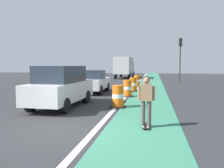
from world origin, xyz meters
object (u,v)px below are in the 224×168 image
at_px(parked_sedan_second, 93,82).
at_px(traffic_barrel_mid, 127,89).
at_px(traffic_light_corner, 180,52).
at_px(skateboarder_on_lane, 146,100).
at_px(traffic_barrel_front, 118,97).
at_px(traffic_barrel_far, 137,81).
at_px(traffic_barrel_back, 133,85).
at_px(parked_suv_nearest, 61,86).
at_px(delivery_truck_down_block, 125,66).

xyz_separation_m(parked_sedan_second, traffic_barrel_mid, (2.78, -1.59, -0.30)).
bearing_deg(traffic_light_corner, skateboarder_on_lane, -99.08).
relative_size(skateboarder_on_lane, traffic_light_corner, 0.33).
distance_m(traffic_barrel_front, traffic_barrel_far, 10.61).
height_order(traffic_barrel_mid, traffic_barrel_back, same).
distance_m(skateboarder_on_lane, parked_sedan_second, 9.86).
bearing_deg(traffic_barrel_front, skateboarder_on_lane, -66.50).
distance_m(skateboarder_on_lane, traffic_light_corner, 19.99).
height_order(traffic_barrel_far, traffic_light_corner, traffic_light_corner).
height_order(parked_sedan_second, traffic_barrel_far, parked_sedan_second).
xyz_separation_m(skateboarder_on_lane, parked_suv_nearest, (-4.29, 3.05, 0.12)).
bearing_deg(traffic_barrel_mid, parked_sedan_second, 150.19).
relative_size(skateboarder_on_lane, traffic_barrel_back, 1.55).
distance_m(skateboarder_on_lane, parked_suv_nearest, 5.27).
bearing_deg(delivery_truck_down_block, traffic_barrel_far, -78.05).
distance_m(skateboarder_on_lane, traffic_barrel_mid, 7.46).
distance_m(parked_sedan_second, traffic_barrel_mid, 3.22).
bearing_deg(traffic_barrel_front, traffic_light_corner, 74.05).
bearing_deg(traffic_barrel_far, delivery_truck_down_block, 101.95).
bearing_deg(parked_sedan_second, traffic_barrel_far, 60.67).
xyz_separation_m(parked_sedan_second, traffic_barrel_back, (2.88, 1.46, -0.30)).
relative_size(skateboarder_on_lane, traffic_barrel_front, 1.55).
bearing_deg(traffic_barrel_mid, delivery_truck_down_block, 97.87).
distance_m(parked_suv_nearest, traffic_barrel_mid, 5.13).
height_order(skateboarder_on_lane, traffic_barrel_mid, skateboarder_on_lane).
relative_size(traffic_barrel_back, delivery_truck_down_block, 0.14).
xyz_separation_m(skateboarder_on_lane, traffic_barrel_mid, (-1.47, 7.30, -0.38)).
height_order(delivery_truck_down_block, traffic_light_corner, traffic_light_corner).
xyz_separation_m(skateboarder_on_lane, traffic_barrel_front, (-1.49, 3.42, -0.38)).
bearing_deg(skateboarder_on_lane, traffic_barrel_far, 95.58).
relative_size(parked_sedan_second, traffic_barrel_mid, 3.77).
xyz_separation_m(parked_suv_nearest, traffic_barrel_mid, (2.82, 4.26, -0.50)).
distance_m(traffic_barrel_mid, traffic_light_corner, 13.44).
relative_size(traffic_barrel_front, delivery_truck_down_block, 0.14).
bearing_deg(parked_suv_nearest, traffic_barrel_mid, 56.48).
xyz_separation_m(traffic_barrel_far, delivery_truck_down_block, (-2.98, 14.08, 1.31)).
xyz_separation_m(parked_suv_nearest, parked_sedan_second, (0.04, 5.85, -0.20)).
bearing_deg(parked_sedan_second, skateboarder_on_lane, -64.44).
height_order(parked_sedan_second, traffic_barrel_back, parked_sedan_second).
bearing_deg(traffic_barrel_mid, traffic_light_corner, 69.44).
bearing_deg(traffic_barrel_far, traffic_barrel_back, -90.07).
height_order(parked_sedan_second, traffic_barrel_front, parked_sedan_second).
bearing_deg(traffic_barrel_mid, parked_suv_nearest, -123.52).
relative_size(skateboarder_on_lane, traffic_barrel_mid, 1.55).
xyz_separation_m(skateboarder_on_lane, traffic_barrel_back, (-1.37, 10.36, -0.38)).
bearing_deg(parked_sedan_second, parked_suv_nearest, -90.39).
bearing_deg(delivery_truck_down_block, traffic_light_corner, -48.77).
distance_m(delivery_truck_down_block, traffic_light_corner, 11.46).
bearing_deg(skateboarder_on_lane, traffic_light_corner, 80.92).
height_order(skateboarder_on_lane, traffic_barrel_far, skateboarder_on_lane).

